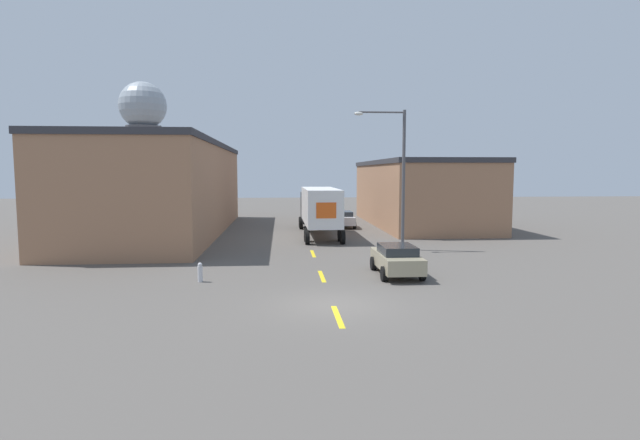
{
  "coord_description": "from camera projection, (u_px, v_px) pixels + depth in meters",
  "views": [
    {
      "loc": [
        -1.88,
        -17.93,
        4.85
      ],
      "look_at": [
        0.49,
        12.44,
        1.96
      ],
      "focal_mm": 28.0,
      "sensor_mm": 36.0,
      "label": 1
    }
  ],
  "objects": [
    {
      "name": "ground_plane",
      "position": [
        333.0,
        305.0,
        18.4
      ],
      "size": [
        160.0,
        160.0,
        0.0
      ],
      "primitive_type": "plane",
      "color": "#56514C"
    },
    {
      "name": "road_centerline",
      "position": [
        322.0,
        276.0,
        23.42
      ],
      "size": [
        0.2,
        15.84,
        0.01
      ],
      "color": "yellow",
      "rests_on": "ground_plane"
    },
    {
      "name": "warehouse_left",
      "position": [
        166.0,
        188.0,
        40.19
      ],
      "size": [
        9.18,
        28.42,
        7.24
      ],
      "color": "#9E7051",
      "rests_on": "ground_plane"
    },
    {
      "name": "warehouse_right",
      "position": [
        418.0,
        193.0,
        46.53
      ],
      "size": [
        8.73,
        20.62,
        5.98
      ],
      "color": "#9E7051",
      "rests_on": "ground_plane"
    },
    {
      "name": "semi_truck",
      "position": [
        319.0,
        207.0,
        39.04
      ],
      "size": [
        2.76,
        12.63,
        3.68
      ],
      "rotation": [
        0.0,
        0.0,
        0.01
      ],
      "color": "black",
      "rests_on": "ground_plane"
    },
    {
      "name": "parked_car_right_far",
      "position": [
        343.0,
        219.0,
        44.33
      ],
      "size": [
        1.97,
        4.21,
        1.45
      ],
      "color": "silver",
      "rests_on": "ground_plane"
    },
    {
      "name": "parked_car_right_near",
      "position": [
        397.0,
        259.0,
        23.64
      ],
      "size": [
        1.97,
        4.21,
        1.45
      ],
      "color": "tan",
      "rests_on": "ground_plane"
    },
    {
      "name": "water_tower",
      "position": [
        143.0,
        107.0,
        63.29
      ],
      "size": [
        5.93,
        5.93,
        16.34
      ],
      "color": "#47474C",
      "rests_on": "ground_plane"
    },
    {
      "name": "street_lamp",
      "position": [
        398.0,
        169.0,
        31.0
      ],
      "size": [
        3.23,
        0.32,
        8.71
      ],
      "color": "#4C4C51",
      "rests_on": "ground_plane"
    },
    {
      "name": "fire_hydrant",
      "position": [
        200.0,
        272.0,
        22.19
      ],
      "size": [
        0.22,
        0.22,
        0.87
      ],
      "color": "silver",
      "rests_on": "ground_plane"
    }
  ]
}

